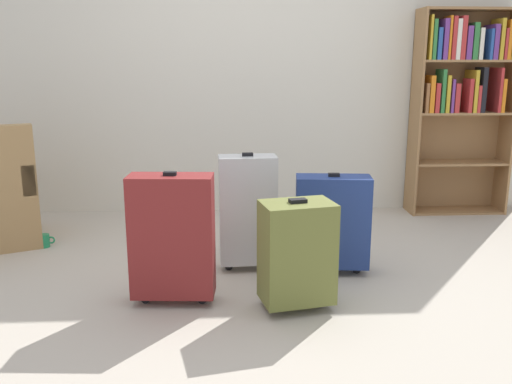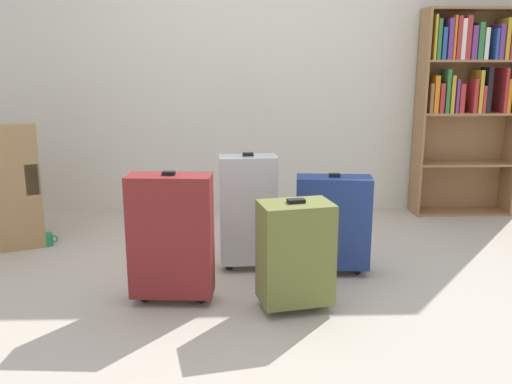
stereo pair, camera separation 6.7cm
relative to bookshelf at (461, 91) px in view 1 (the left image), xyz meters
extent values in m
plane|color=#B2A899|center=(-1.84, -1.67, -1.07)|extent=(8.90, 8.90, 0.00)
cube|color=beige|center=(-1.84, 0.19, 0.23)|extent=(5.08, 0.10, 2.60)
cube|color=olive|center=(-0.39, -0.02, -0.19)|extent=(0.02, 0.28, 1.75)
cube|color=olive|center=(0.43, -0.02, -0.19)|extent=(0.02, 0.28, 1.75)
cube|color=olive|center=(0.02, 0.11, -0.19)|extent=(0.84, 0.02, 1.75)
cube|color=olive|center=(0.02, -0.02, -1.06)|extent=(0.80, 0.26, 0.02)
cube|color=olive|center=(0.02, -0.02, -0.62)|extent=(0.80, 0.26, 0.02)
cube|color=olive|center=(0.02, -0.02, -0.18)|extent=(0.80, 0.26, 0.02)
cube|color=olive|center=(0.02, -0.02, 0.26)|extent=(0.80, 0.26, 0.02)
cube|color=olive|center=(0.02, -0.02, 0.67)|extent=(0.80, 0.26, 0.02)
cube|color=brown|center=(-0.34, -0.03, -0.05)|extent=(0.03, 0.23, 0.25)
cube|color=orange|center=(-0.30, -0.04, -0.02)|extent=(0.04, 0.22, 0.31)
cube|color=#B22D2D|center=(-0.25, -0.06, -0.05)|extent=(0.04, 0.18, 0.25)
cube|color=#2D7238|center=(-0.21, -0.05, 0.01)|extent=(0.03, 0.19, 0.36)
cube|color=gold|center=(-0.16, -0.05, -0.02)|extent=(0.03, 0.20, 0.31)
cube|color=#66337F|center=(-0.12, -0.06, -0.03)|extent=(0.02, 0.19, 0.28)
cube|color=#B22D2D|center=(-0.08, -0.04, -0.05)|extent=(0.04, 0.22, 0.24)
cube|color=#B22D2D|center=(0.03, -0.07, -0.03)|extent=(0.03, 0.16, 0.28)
cube|color=gold|center=(0.07, -0.03, 0.00)|extent=(0.03, 0.24, 0.35)
cube|color=#B22D2D|center=(0.10, -0.03, -0.06)|extent=(0.03, 0.23, 0.23)
cube|color=black|center=(0.14, -0.06, 0.02)|extent=(0.04, 0.19, 0.38)
cube|color=#B22D2D|center=(0.28, -0.03, 0.01)|extent=(0.02, 0.23, 0.37)
cube|color=orange|center=(0.31, -0.03, -0.03)|extent=(0.03, 0.24, 0.28)
cube|color=gold|center=(-0.34, -0.07, 0.45)|extent=(0.02, 0.16, 0.36)
cube|color=#2D7238|center=(-0.31, -0.05, 0.43)|extent=(0.03, 0.20, 0.32)
cube|color=#264C99|center=(-0.27, -0.04, 0.39)|extent=(0.03, 0.22, 0.26)
cube|color=#66337F|center=(-0.22, -0.03, 0.43)|extent=(0.04, 0.24, 0.33)
cube|color=orange|center=(-0.19, -0.06, 0.44)|extent=(0.02, 0.17, 0.35)
cube|color=#B22D2D|center=(-0.15, -0.05, 0.44)|extent=(0.03, 0.19, 0.35)
cube|color=silver|center=(-0.11, -0.05, 0.43)|extent=(0.04, 0.20, 0.33)
cube|color=#B22D2D|center=(-0.07, -0.05, 0.44)|extent=(0.04, 0.19, 0.35)
cube|color=#66337F|center=(-0.02, -0.05, 0.40)|extent=(0.04, 0.19, 0.27)
cube|color=#2D7238|center=(0.03, -0.04, 0.42)|extent=(0.04, 0.21, 0.30)
cube|color=silver|center=(0.08, -0.05, 0.39)|extent=(0.03, 0.20, 0.26)
cube|color=#264C99|center=(0.17, -0.06, 0.39)|extent=(0.02, 0.17, 0.25)
cube|color=#66337F|center=(0.21, -0.03, 0.41)|extent=(0.04, 0.24, 0.29)
cube|color=gold|center=(0.25, -0.04, 0.43)|extent=(0.03, 0.21, 0.33)
cube|color=#B22D2D|center=(0.29, -0.06, 0.39)|extent=(0.02, 0.18, 0.25)
cube|color=orange|center=(0.32, -0.04, 0.43)|extent=(0.03, 0.21, 0.32)
cube|color=gold|center=(0.36, -0.07, 0.39)|extent=(0.03, 0.16, 0.25)
cube|color=#9E7A4C|center=(-3.55, -0.56, -0.56)|extent=(0.37, 0.68, 0.22)
cylinder|color=#1E7F4C|center=(-3.37, -0.82, -1.02)|extent=(0.08, 0.08, 0.10)
torus|color=#1E7F4C|center=(-3.32, -0.82, -1.02)|extent=(0.06, 0.01, 0.06)
cube|color=maroon|center=(-2.33, -1.83, -0.68)|extent=(0.47, 0.22, 0.68)
cube|color=black|center=(-2.33, -1.83, -0.32)|extent=(0.07, 0.04, 0.02)
cylinder|color=black|center=(-2.49, -1.82, -1.04)|extent=(0.05, 0.05, 0.05)
cylinder|color=black|center=(-2.17, -1.84, -1.04)|extent=(0.05, 0.05, 0.05)
cube|color=#B7BABF|center=(-1.89, -1.33, -0.67)|extent=(0.37, 0.21, 0.70)
cube|color=black|center=(-1.89, -1.33, -0.31)|extent=(0.07, 0.04, 0.02)
cylinder|color=black|center=(-2.02, -1.33, -1.04)|extent=(0.05, 0.05, 0.05)
cylinder|color=black|center=(-1.77, -1.32, -1.04)|extent=(0.05, 0.05, 0.05)
cube|color=brown|center=(-1.65, -1.94, -0.74)|extent=(0.43, 0.33, 0.55)
cube|color=black|center=(-1.65, -1.94, -0.46)|extent=(0.10, 0.07, 0.02)
cylinder|color=black|center=(-1.78, -1.97, -1.04)|extent=(0.06, 0.06, 0.05)
cylinder|color=black|center=(-1.52, -1.91, -1.04)|extent=(0.06, 0.06, 0.05)
cube|color=navy|center=(-1.36, -1.42, -0.73)|extent=(0.48, 0.24, 0.58)
cube|color=black|center=(-1.36, -1.42, -0.43)|extent=(0.07, 0.05, 0.02)
cylinder|color=black|center=(-1.52, -1.40, -1.04)|extent=(0.05, 0.05, 0.05)
cylinder|color=black|center=(-1.20, -1.43, -1.04)|extent=(0.05, 0.05, 0.05)
camera|label=1|loc=(-2.02, -4.77, 0.27)|focal=39.12mm
camera|label=2|loc=(-1.95, -4.77, 0.27)|focal=39.12mm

